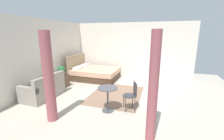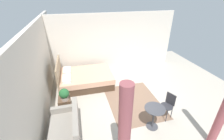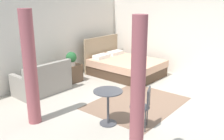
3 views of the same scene
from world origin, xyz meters
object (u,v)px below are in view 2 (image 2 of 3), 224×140
object	(u,v)px
nightstand	(65,105)
balcony_table	(154,114)
bed	(85,78)
couch	(67,131)
potted_plant	(64,94)
cafe_chair_near_window	(168,103)

from	to	relation	value
nightstand	balcony_table	world-z (taller)	balcony_table
bed	balcony_table	xyz separation A→B (m)	(-2.97, -1.75, 0.21)
couch	potted_plant	bearing A→B (deg)	0.74
couch	balcony_table	xyz separation A→B (m)	(-0.24, -2.52, 0.21)
bed	couch	xyz separation A→B (m)	(-2.73, 0.78, -0.00)
bed	balcony_table	size ratio (longest dim) A/B	3.09
couch	cafe_chair_near_window	xyz separation A→B (m)	(0.06, -3.20, 0.23)
balcony_table	cafe_chair_near_window	world-z (taller)	cafe_chair_near_window
bed	potted_plant	world-z (taller)	bed
nightstand	bed	bearing A→B (deg)	-28.12
potted_plant	bed	bearing A→B (deg)	-25.52
potted_plant	balcony_table	size ratio (longest dim) A/B	0.57
couch	balcony_table	world-z (taller)	couch
couch	cafe_chair_near_window	size ratio (longest dim) A/B	1.71
potted_plant	couch	bearing A→B (deg)	-179.26
balcony_table	bed	bearing A→B (deg)	30.47
balcony_table	cafe_chair_near_window	bearing A→B (deg)	-66.37
couch	balcony_table	size ratio (longest dim) A/B	2.01
nightstand	couch	bearing A→B (deg)	-177.32
nightstand	potted_plant	bearing A→B (deg)	-157.66
nightstand	balcony_table	xyz separation A→B (m)	(-1.42, -2.58, 0.24)
nightstand	cafe_chair_near_window	bearing A→B (deg)	-109.02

